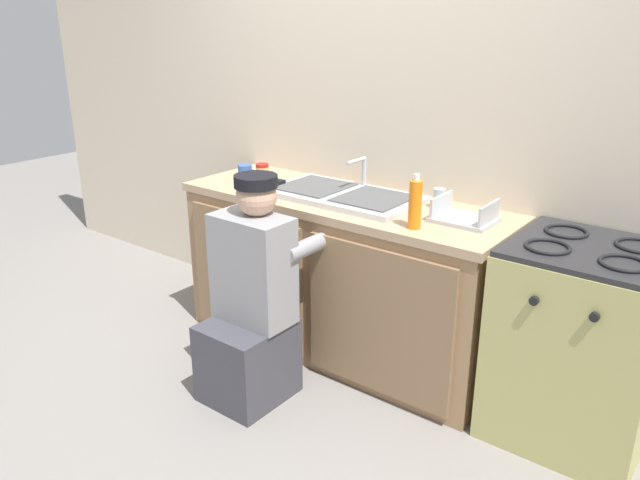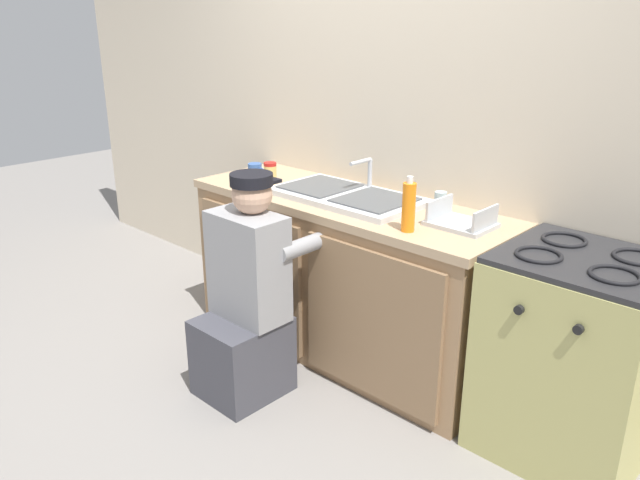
{
  "view_description": "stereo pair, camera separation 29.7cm",
  "coord_description": "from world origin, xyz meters",
  "px_view_note": "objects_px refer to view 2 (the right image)",
  "views": [
    {
      "loc": [
        1.83,
        -2.26,
        1.79
      ],
      "look_at": [
        0.0,
        0.1,
        0.7
      ],
      "focal_mm": 35.0,
      "sensor_mm": 36.0,
      "label": 1
    },
    {
      "loc": [
        2.05,
        -2.07,
        1.79
      ],
      "look_at": [
        0.0,
        0.1,
        0.7
      ],
      "focal_mm": 35.0,
      "sensor_mm": 36.0,
      "label": 2
    }
  ],
  "objects_px": {
    "coffee_mug": "(255,172)",
    "plumber_person": "(247,305)",
    "sink_double_basin": "(347,195)",
    "water_glass": "(440,202)",
    "condiment_jar": "(270,174)",
    "dish_rack_tray": "(461,221)",
    "stove_range": "(572,356)",
    "soap_bottle_orange": "(409,207)"
  },
  "relations": [
    {
      "from": "sink_double_basin",
      "to": "plumber_person",
      "type": "relative_size",
      "value": 0.72
    },
    {
      "from": "sink_double_basin",
      "to": "coffee_mug",
      "type": "bearing_deg",
      "value": -174.45
    },
    {
      "from": "plumber_person",
      "to": "condiment_jar",
      "type": "relative_size",
      "value": 8.63
    },
    {
      "from": "plumber_person",
      "to": "water_glass",
      "type": "height_order",
      "value": "plumber_person"
    },
    {
      "from": "sink_double_basin",
      "to": "water_glass",
      "type": "xyz_separation_m",
      "value": [
        0.48,
        0.14,
        0.03
      ]
    },
    {
      "from": "sink_double_basin",
      "to": "condiment_jar",
      "type": "xyz_separation_m",
      "value": [
        -0.5,
        -0.08,
        0.05
      ]
    },
    {
      "from": "coffee_mug",
      "to": "plumber_person",
      "type": "bearing_deg",
      "value": -45.14
    },
    {
      "from": "coffee_mug",
      "to": "sink_double_basin",
      "type": "bearing_deg",
      "value": 5.55
    },
    {
      "from": "condiment_jar",
      "to": "soap_bottle_orange",
      "type": "distance_m",
      "value": 1.04
    },
    {
      "from": "stove_range",
      "to": "coffee_mug",
      "type": "height_order",
      "value": "coffee_mug"
    },
    {
      "from": "sink_double_basin",
      "to": "stove_range",
      "type": "bearing_deg",
      "value": -0.1
    },
    {
      "from": "plumber_person",
      "to": "coffee_mug",
      "type": "height_order",
      "value": "plumber_person"
    },
    {
      "from": "sink_double_basin",
      "to": "coffee_mug",
      "type": "relative_size",
      "value": 6.35
    },
    {
      "from": "condiment_jar",
      "to": "coffee_mug",
      "type": "bearing_deg",
      "value": 173.03
    },
    {
      "from": "stove_range",
      "to": "dish_rack_tray",
      "type": "distance_m",
      "value": 0.74
    },
    {
      "from": "stove_range",
      "to": "soap_bottle_orange",
      "type": "distance_m",
      "value": 0.92
    },
    {
      "from": "sink_double_basin",
      "to": "soap_bottle_orange",
      "type": "xyz_separation_m",
      "value": [
        0.53,
        -0.2,
        0.09
      ]
    },
    {
      "from": "plumber_person",
      "to": "water_glass",
      "type": "distance_m",
      "value": 1.07
    },
    {
      "from": "condiment_jar",
      "to": "water_glass",
      "type": "xyz_separation_m",
      "value": [
        0.98,
        0.23,
        -0.01
      ]
    },
    {
      "from": "soap_bottle_orange",
      "to": "dish_rack_tray",
      "type": "bearing_deg",
      "value": 57.86
    },
    {
      "from": "sink_double_basin",
      "to": "condiment_jar",
      "type": "height_order",
      "value": "sink_double_basin"
    },
    {
      "from": "plumber_person",
      "to": "soap_bottle_orange",
      "type": "distance_m",
      "value": 0.92
    },
    {
      "from": "sink_double_basin",
      "to": "condiment_jar",
      "type": "bearing_deg",
      "value": -170.77
    },
    {
      "from": "stove_range",
      "to": "water_glass",
      "type": "distance_m",
      "value": 0.92
    },
    {
      "from": "condiment_jar",
      "to": "coffee_mug",
      "type": "distance_m",
      "value": 0.15
    },
    {
      "from": "stove_range",
      "to": "plumber_person",
      "type": "bearing_deg",
      "value": -154.55
    },
    {
      "from": "dish_rack_tray",
      "to": "sink_double_basin",
      "type": "bearing_deg",
      "value": -178.22
    },
    {
      "from": "plumber_person",
      "to": "water_glass",
      "type": "bearing_deg",
      "value": 54.58
    },
    {
      "from": "stove_range",
      "to": "water_glass",
      "type": "relative_size",
      "value": 9.06
    },
    {
      "from": "stove_range",
      "to": "dish_rack_tray",
      "type": "bearing_deg",
      "value": 177.73
    },
    {
      "from": "stove_range",
      "to": "dish_rack_tray",
      "type": "xyz_separation_m",
      "value": [
        -0.58,
        0.02,
        0.45
      ]
    },
    {
      "from": "stove_range",
      "to": "plumber_person",
      "type": "xyz_separation_m",
      "value": [
        -1.33,
        -0.63,
        0.01
      ]
    },
    {
      "from": "plumber_person",
      "to": "soap_bottle_orange",
      "type": "xyz_separation_m",
      "value": [
        0.61,
        0.44,
        0.53
      ]
    },
    {
      "from": "condiment_jar",
      "to": "dish_rack_tray",
      "type": "height_order",
      "value": "condiment_jar"
    },
    {
      "from": "coffee_mug",
      "to": "condiment_jar",
      "type": "bearing_deg",
      "value": -6.97
    },
    {
      "from": "stove_range",
      "to": "plumber_person",
      "type": "height_order",
      "value": "plumber_person"
    },
    {
      "from": "stove_range",
      "to": "coffee_mug",
      "type": "bearing_deg",
      "value": -178.17
    },
    {
      "from": "dish_rack_tray",
      "to": "stove_range",
      "type": "bearing_deg",
      "value": -2.27
    },
    {
      "from": "stove_range",
      "to": "condiment_jar",
      "type": "bearing_deg",
      "value": -177.42
    },
    {
      "from": "stove_range",
      "to": "water_glass",
      "type": "height_order",
      "value": "water_glass"
    },
    {
      "from": "condiment_jar",
      "to": "water_glass",
      "type": "relative_size",
      "value": 1.28
    },
    {
      "from": "stove_range",
      "to": "condiment_jar",
      "type": "height_order",
      "value": "condiment_jar"
    }
  ]
}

